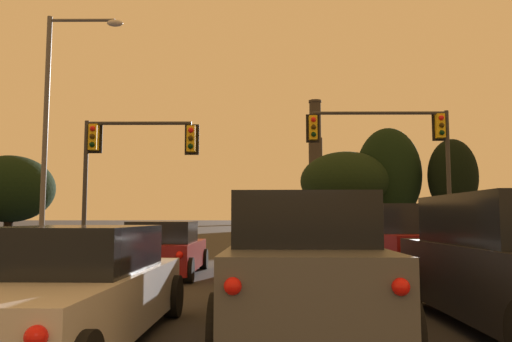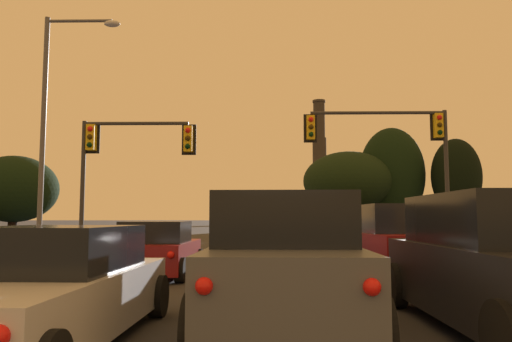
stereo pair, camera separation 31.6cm
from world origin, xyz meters
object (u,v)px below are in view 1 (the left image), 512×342
sedan_left_lane_second (70,290)px  smokestack (316,174)px  suv_right_lane_front (404,243)px  hatchback_left_lane_front (165,250)px  traffic_light_overhead_right (400,143)px  suv_center_lane_front (290,242)px  suv_center_lane_second (301,262)px  street_lamp (57,110)px  traffic_light_overhead_left (124,153)px

sedan_left_lane_second → smokestack: (20.53, 154.78, 14.98)m
suv_right_lane_front → hatchback_left_lane_front: (-6.16, 0.68, -0.23)m
hatchback_left_lane_front → traffic_light_overhead_right: bearing=42.3°
suv_center_lane_front → sedan_left_lane_second: bearing=-112.4°
suv_center_lane_front → suv_center_lane_second: (-0.22, -6.11, 0.00)m
suv_right_lane_front → street_lamp: bearing=148.7°
smokestack → traffic_light_overhead_right: bearing=-95.0°
suv_center_lane_second → sedan_left_lane_second: suv_center_lane_second is taller
suv_right_lane_front → suv_center_lane_second: 6.35m
hatchback_left_lane_front → traffic_light_overhead_left: 7.77m
suv_right_lane_front → traffic_light_overhead_left: 11.91m
suv_right_lane_front → hatchback_left_lane_front: suv_right_lane_front is taller
traffic_light_overhead_right → traffic_light_overhead_left: 11.61m
smokestack → suv_center_lane_front: bearing=-96.7°
suv_center_lane_second → sedan_left_lane_second: size_ratio=1.04×
suv_right_lane_front → traffic_light_overhead_right: traffic_light_overhead_right is taller
smokestack → sedan_left_lane_second: bearing=-97.6°
sedan_left_lane_second → traffic_light_overhead_right: traffic_light_overhead_right is taller
traffic_light_overhead_right → smokestack: (12.20, 139.54, 10.92)m
suv_center_lane_front → hatchback_left_lane_front: (-3.32, 0.14, -0.23)m
street_lamp → suv_center_lane_second: bearing=-54.5°
hatchback_left_lane_front → smokestack: size_ratio=0.10×
suv_right_lane_front → traffic_light_overhead_left: size_ratio=0.92×
traffic_light_overhead_right → traffic_light_overhead_left: (-11.49, -1.54, -0.61)m
suv_right_lane_front → hatchback_left_lane_front: bearing=171.0°
suv_center_lane_second → smokestack: bearing=84.8°
sedan_left_lane_second → smokestack: smokestack is taller
suv_center_lane_second → traffic_light_overhead_right: 15.62m
suv_center_lane_front → hatchback_left_lane_front: 3.33m
suv_right_lane_front → suv_center_lane_front: size_ratio=1.01×
traffic_light_overhead_right → street_lamp: size_ratio=0.66×
traffic_light_overhead_right → smokestack: smokestack is taller
hatchback_left_lane_front → traffic_light_overhead_right: (8.59, 7.87, 4.07)m
suv_right_lane_front → sedan_left_lane_second: bearing=-134.1°
suv_center_lane_front → traffic_light_overhead_right: traffic_light_overhead_right is taller
street_lamp → sedan_left_lane_second: bearing=-66.6°
hatchback_left_lane_front → street_lamp: size_ratio=0.43×
traffic_light_overhead_right → smokestack: bearing=85.0°
suv_center_lane_front → hatchback_left_lane_front: suv_center_lane_front is taller
suv_right_lane_front → traffic_light_overhead_right: bearing=71.5°
hatchback_left_lane_front → street_lamp: bearing=133.6°
suv_center_lane_second → sedan_left_lane_second: (-2.85, -1.13, -0.23)m
suv_right_lane_front → suv_center_lane_front: bearing=166.5°
hatchback_left_lane_front → sedan_left_lane_second: 7.38m
traffic_light_overhead_left → street_lamp: size_ratio=0.57×
suv_right_lane_front → suv_center_lane_front: 2.89m
hatchback_left_lane_front → traffic_light_overhead_right: size_ratio=0.66×
suv_center_lane_front → smokestack: size_ratio=0.12×
traffic_light_overhead_left → street_lamp: street_lamp is taller
sedan_left_lane_second → traffic_light_overhead_right: (8.34, 15.24, 4.07)m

